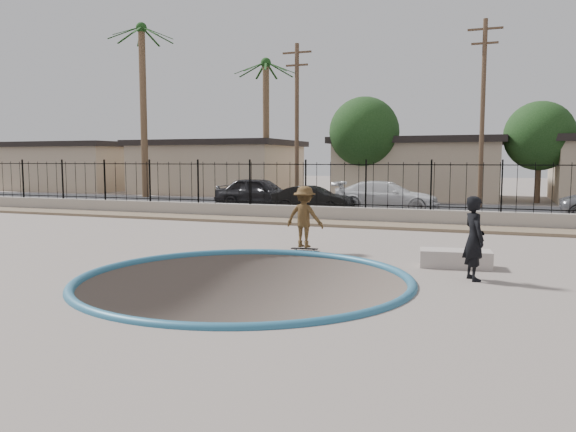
{
  "coord_description": "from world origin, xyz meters",
  "views": [
    {
      "loc": [
        4.87,
        -11.42,
        2.49
      ],
      "look_at": [
        -0.16,
        2.0,
        1.05
      ],
      "focal_mm": 35.0,
      "sensor_mm": 36.0,
      "label": 1
    }
  ],
  "objects_px": {
    "car_a": "(260,192)",
    "concrete_ledge": "(455,259)",
    "car_b": "(312,199)",
    "car_c": "(386,196)",
    "videographer": "(474,238)",
    "skater": "(305,220)",
    "skateboard": "(304,249)"
  },
  "relations": [
    {
      "from": "car_a",
      "to": "concrete_ledge",
      "type": "bearing_deg",
      "value": -139.94
    },
    {
      "from": "car_a",
      "to": "car_b",
      "type": "height_order",
      "value": "car_a"
    },
    {
      "from": "car_c",
      "to": "videographer",
      "type": "bearing_deg",
      "value": -162.71
    },
    {
      "from": "skater",
      "to": "car_a",
      "type": "relative_size",
      "value": 0.37
    },
    {
      "from": "skater",
      "to": "concrete_ledge",
      "type": "height_order",
      "value": "skater"
    },
    {
      "from": "car_a",
      "to": "videographer",
      "type": "bearing_deg",
      "value": -141.53
    },
    {
      "from": "skateboard",
      "to": "car_c",
      "type": "xyz_separation_m",
      "value": [
        -0.01,
        12.0,
        0.71
      ]
    },
    {
      "from": "videographer",
      "to": "car_c",
      "type": "relative_size",
      "value": 0.35
    },
    {
      "from": "car_a",
      "to": "skater",
      "type": "bearing_deg",
      "value": -150.52
    },
    {
      "from": "concrete_ledge",
      "to": "skateboard",
      "type": "bearing_deg",
      "value": 166.13
    },
    {
      "from": "skater",
      "to": "car_a",
      "type": "bearing_deg",
      "value": -53.86
    },
    {
      "from": "skateboard",
      "to": "concrete_ledge",
      "type": "bearing_deg",
      "value": -21.7
    },
    {
      "from": "car_c",
      "to": "car_a",
      "type": "bearing_deg",
      "value": 89.83
    },
    {
      "from": "concrete_ledge",
      "to": "car_c",
      "type": "distance_m",
      "value": 13.63
    },
    {
      "from": "concrete_ledge",
      "to": "car_b",
      "type": "height_order",
      "value": "car_b"
    },
    {
      "from": "car_b",
      "to": "car_c",
      "type": "relative_size",
      "value": 0.75
    },
    {
      "from": "skateboard",
      "to": "videographer",
      "type": "height_order",
      "value": "videographer"
    },
    {
      "from": "car_a",
      "to": "car_c",
      "type": "xyz_separation_m",
      "value": [
        6.52,
        0.0,
        -0.06
      ]
    },
    {
      "from": "skateboard",
      "to": "car_c",
      "type": "distance_m",
      "value": 12.02
    },
    {
      "from": "skateboard",
      "to": "car_b",
      "type": "distance_m",
      "value": 10.89
    },
    {
      "from": "car_a",
      "to": "car_b",
      "type": "distance_m",
      "value": 3.74
    },
    {
      "from": "concrete_ledge",
      "to": "car_b",
      "type": "bearing_deg",
      "value": 122.33
    },
    {
      "from": "videographer",
      "to": "car_a",
      "type": "xyz_separation_m",
      "value": [
        -11.04,
        14.35,
        -0.06
      ]
    },
    {
      "from": "concrete_ledge",
      "to": "car_b",
      "type": "xyz_separation_m",
      "value": [
        -7.22,
        11.4,
        0.45
      ]
    },
    {
      "from": "videographer",
      "to": "car_b",
      "type": "xyz_separation_m",
      "value": [
        -7.66,
        12.75,
        -0.22
      ]
    },
    {
      "from": "skater",
      "to": "videographer",
      "type": "relative_size",
      "value": 0.96
    },
    {
      "from": "concrete_ledge",
      "to": "car_b",
      "type": "distance_m",
      "value": 13.5
    },
    {
      "from": "skater",
      "to": "car_b",
      "type": "distance_m",
      "value": 10.87
    },
    {
      "from": "skater",
      "to": "videographer",
      "type": "xyz_separation_m",
      "value": [
        4.5,
        -2.35,
        0.04
      ]
    },
    {
      "from": "car_b",
      "to": "car_c",
      "type": "bearing_deg",
      "value": -61.5
    },
    {
      "from": "car_b",
      "to": "car_c",
      "type": "distance_m",
      "value": 3.54
    },
    {
      "from": "skateboard",
      "to": "car_c",
      "type": "height_order",
      "value": "car_c"
    }
  ]
}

